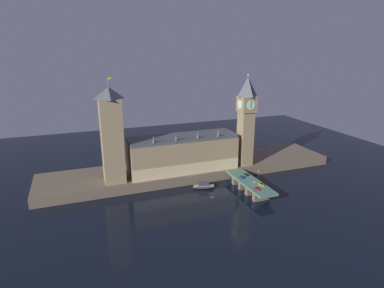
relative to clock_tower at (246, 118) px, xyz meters
The scene contains 13 objects.
ground_plane 62.54m from the clock_tower, 145.37° to the right, with size 400.00×400.00×0.00m, color black.
embankment 55.83m from the clock_tower, 161.48° to the left, with size 220.00×42.00×6.58m.
parliament_hall 52.76m from the clock_tower, behind, with size 77.46×23.32×30.48m.
clock_tower is the anchor object (origin of this frame).
victoria_tower 96.39m from the clock_tower, behind, with size 13.61×13.61×68.17m.
bridge 50.45m from the clock_tower, 112.50° to the right, with size 12.81×46.00×7.19m.
car_northbound_lead 45.21m from the clock_tower, 122.25° to the right, with size 1.99×3.84×1.56m.
car_northbound_trail 58.26m from the clock_tower, 109.56° to the right, with size 1.94×4.75×1.36m.
car_southbound_lead 53.56m from the clock_tower, 104.25° to the right, with size 1.90×4.13×1.48m.
car_southbound_trail 41.72m from the clock_tower, 115.30° to the right, with size 1.91×3.83×1.33m.
street_lamp_near 58.53m from the clock_tower, 112.44° to the right, with size 1.34×0.60×6.55m.
street_lamp_mid 44.42m from the clock_tower, 102.48° to the right, with size 1.34×0.60×6.64m.
boat_upstream 59.44m from the clock_tower, 157.16° to the right, with size 16.02×8.55×4.68m.
Camera 1 is at (-79.53, -174.72, 91.46)m, focal length 30.00 mm.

